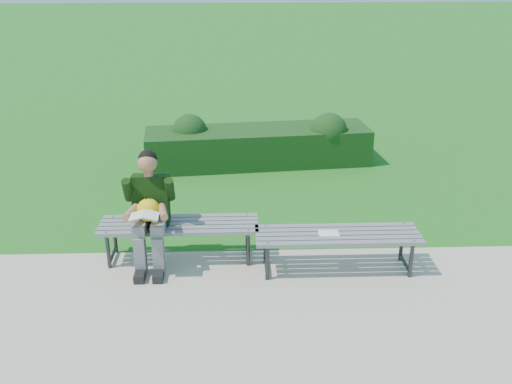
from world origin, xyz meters
The scene contains 7 objects.
ground centered at (0.00, 0.00, 0.00)m, with size 80.00×80.00×0.00m.
walkway centered at (0.00, -1.75, 0.01)m, with size 30.00×3.50×0.02m.
hedge centered at (0.34, 3.16, 0.35)m, with size 3.81×1.32×0.88m.
bench_left centered at (-0.71, -0.16, 0.42)m, with size 1.80×0.50×0.46m.
bench_right centered at (1.05, -0.47, 0.42)m, with size 1.80×0.50×0.46m.
seated_boy centered at (-1.01, -0.25, 0.71)m, with size 0.56×0.76×1.31m.
paper_sheet centered at (0.95, -0.47, 0.47)m, with size 0.22×0.16×0.01m.
Camera 1 is at (-0.04, -6.01, 3.26)m, focal length 40.00 mm.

